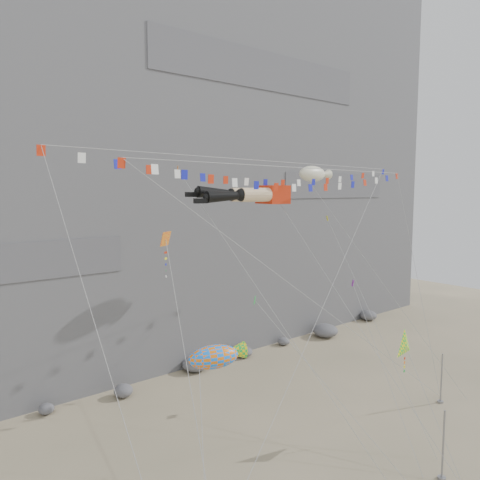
% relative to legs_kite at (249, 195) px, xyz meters
% --- Properties ---
extents(ground, '(120.00, 120.00, 0.00)m').
position_rel_legs_kite_xyz_m(ground, '(1.85, -6.87, -17.10)').
color(ground, tan).
rests_on(ground, ground).
extents(cliff, '(80.00, 28.00, 50.00)m').
position_rel_legs_kite_xyz_m(cliff, '(1.85, 25.13, 7.90)').
color(cliff, slate).
rests_on(cliff, ground).
extents(talus_boulders, '(60.00, 3.00, 1.20)m').
position_rel_legs_kite_xyz_m(talus_boulders, '(1.85, 10.13, -16.50)').
color(talus_boulders, '#5A5B5F').
rests_on(talus_boulders, ground).
extents(anchor_pole_center, '(0.12, 0.12, 4.36)m').
position_rel_legs_kite_xyz_m(anchor_pole_center, '(3.79, -13.65, -14.92)').
color(anchor_pole_center, gray).
rests_on(anchor_pole_center, ground).
extents(anchor_pole_right, '(0.12, 0.12, 4.18)m').
position_rel_legs_kite_xyz_m(anchor_pole_right, '(13.64, -8.43, -15.01)').
color(anchor_pole_right, gray).
rests_on(anchor_pole_right, ground).
extents(legs_kite, '(8.07, 17.47, 23.00)m').
position_rel_legs_kite_xyz_m(legs_kite, '(0.00, 0.00, 0.00)').
color(legs_kite, red).
rests_on(legs_kite, ground).
extents(flag_banner_upper, '(36.61, 14.86, 28.44)m').
position_rel_legs_kite_xyz_m(flag_banner_upper, '(3.01, 0.44, 2.57)').
color(flag_banner_upper, red).
rests_on(flag_banner_upper, ground).
extents(flag_banner_lower, '(30.45, 7.38, 22.88)m').
position_rel_legs_kite_xyz_m(flag_banner_lower, '(3.22, -2.40, 1.97)').
color(flag_banner_lower, red).
rests_on(flag_banner_lower, ground).
extents(harlequin_kite, '(2.00, 7.34, 16.27)m').
position_rel_legs_kite_xyz_m(harlequin_kite, '(-10.31, -5.51, -2.26)').
color(harlequin_kite, red).
rests_on(harlequin_kite, ground).
extents(fish_windsock, '(6.20, 6.29, 10.22)m').
position_rel_legs_kite_xyz_m(fish_windsock, '(-7.38, -5.58, -9.14)').
color(fish_windsock, orange).
rests_on(fish_windsock, ground).
extents(delta_kite, '(3.87, 5.98, 8.88)m').
position_rel_legs_kite_xyz_m(delta_kite, '(6.87, -9.10, -10.64)').
color(delta_kite, yellow).
rests_on(delta_kite, ground).
extents(blimp_windsock, '(7.15, 14.39, 23.62)m').
position_rel_legs_kite_xyz_m(blimp_windsock, '(11.01, 3.63, 1.85)').
color(blimp_windsock, beige).
rests_on(blimp_windsock, ground).
extents(small_kite_a, '(5.14, 16.46, 25.06)m').
position_rel_legs_kite_xyz_m(small_kite_a, '(-4.25, 2.48, 1.38)').
color(small_kite_a, orange).
rests_on(small_kite_a, ground).
extents(small_kite_b, '(7.49, 11.38, 15.85)m').
position_rel_legs_kite_xyz_m(small_kite_b, '(9.65, -2.41, -7.69)').
color(small_kite_b, purple).
rests_on(small_kite_b, ground).
extents(small_kite_c, '(3.73, 11.64, 15.14)m').
position_rel_legs_kite_xyz_m(small_kite_c, '(-2.06, -3.29, -7.23)').
color(small_kite_c, green).
rests_on(small_kite_c, ground).
extents(small_kite_d, '(4.99, 13.87, 20.45)m').
position_rel_legs_kite_xyz_m(small_kite_d, '(9.75, 0.38, -2.65)').
color(small_kite_d, yellow).
rests_on(small_kite_d, ground).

